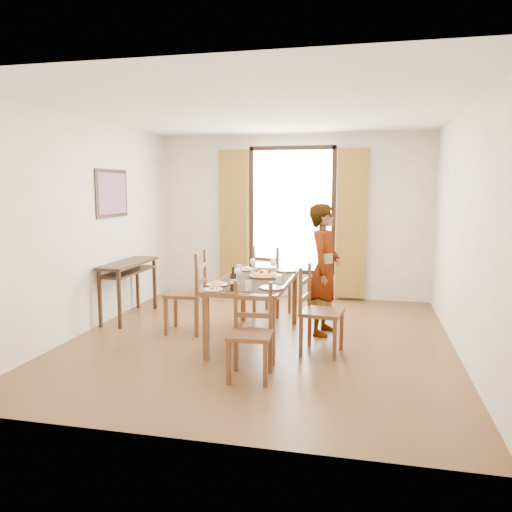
% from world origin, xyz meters
% --- Properties ---
extents(ground, '(5.00, 5.00, 0.00)m').
position_xyz_m(ground, '(0.00, 0.00, 0.00)').
color(ground, '#4C2717').
rests_on(ground, ground).
extents(room_shell, '(4.60, 5.10, 2.74)m').
position_xyz_m(room_shell, '(-0.00, 0.13, 1.54)').
color(room_shell, white).
rests_on(room_shell, ground).
extents(console_table, '(0.38, 1.20, 0.80)m').
position_xyz_m(console_table, '(-2.03, 0.60, 0.68)').
color(console_table, black).
rests_on(console_table, ground).
extents(dining_table, '(0.84, 1.75, 0.76)m').
position_xyz_m(dining_table, '(-0.06, -0.02, 0.69)').
color(dining_table, brown).
rests_on(dining_table, ground).
extents(chair_west, '(0.49, 0.49, 1.04)m').
position_xyz_m(chair_west, '(-0.96, 0.12, 0.48)').
color(chair_west, brown).
rests_on(chair_west, ground).
extents(chair_north, '(0.56, 0.56, 1.01)m').
position_xyz_m(chair_north, '(-0.11, 1.21, 0.47)').
color(chair_north, brown).
rests_on(chair_north, ground).
extents(chair_south, '(0.43, 0.43, 0.92)m').
position_xyz_m(chair_south, '(0.16, -1.22, 0.43)').
color(chair_south, brown).
rests_on(chair_south, ground).
extents(chair_east, '(0.49, 0.49, 0.98)m').
position_xyz_m(chair_east, '(0.73, -0.35, 0.46)').
color(chair_east, brown).
rests_on(chair_east, ground).
extents(man, '(0.72, 0.58, 1.63)m').
position_xyz_m(man, '(0.72, 0.42, 0.82)').
color(man, gray).
rests_on(man, ground).
extents(plate_sw, '(0.27, 0.27, 0.05)m').
position_xyz_m(plate_sw, '(-0.38, -0.55, 0.78)').
color(plate_sw, silver).
rests_on(plate_sw, dining_table).
extents(plate_se, '(0.27, 0.27, 0.05)m').
position_xyz_m(plate_se, '(0.25, -0.59, 0.78)').
color(plate_se, silver).
rests_on(plate_se, dining_table).
extents(plate_nw, '(0.27, 0.27, 0.05)m').
position_xyz_m(plate_nw, '(-0.31, 0.50, 0.78)').
color(plate_nw, silver).
rests_on(plate_nw, dining_table).
extents(plate_ne, '(0.27, 0.27, 0.05)m').
position_xyz_m(plate_ne, '(0.23, 0.54, 0.78)').
color(plate_ne, silver).
rests_on(plate_ne, dining_table).
extents(pasta_platter, '(0.40, 0.40, 0.10)m').
position_xyz_m(pasta_platter, '(0.03, 0.08, 0.81)').
color(pasta_platter, '#C14718').
rests_on(pasta_platter, dining_table).
extents(caprese_plate, '(0.20, 0.20, 0.04)m').
position_xyz_m(caprese_plate, '(-0.34, -0.80, 0.78)').
color(caprese_plate, silver).
rests_on(caprese_plate, dining_table).
extents(wine_glass_a, '(0.08, 0.08, 0.18)m').
position_xyz_m(wine_glass_a, '(-0.19, -0.40, 0.85)').
color(wine_glass_a, white).
rests_on(wine_glass_a, dining_table).
extents(wine_glass_b, '(0.08, 0.08, 0.18)m').
position_xyz_m(wine_glass_b, '(0.08, 0.37, 0.85)').
color(wine_glass_b, white).
rests_on(wine_glass_b, dining_table).
extents(wine_glass_c, '(0.08, 0.08, 0.18)m').
position_xyz_m(wine_glass_c, '(-0.18, 0.39, 0.85)').
color(wine_glass_c, white).
rests_on(wine_glass_c, dining_table).
extents(tumbler_a, '(0.07, 0.07, 0.10)m').
position_xyz_m(tumbler_a, '(0.27, -0.29, 0.81)').
color(tumbler_a, silver).
rests_on(tumbler_a, dining_table).
extents(tumbler_b, '(0.07, 0.07, 0.10)m').
position_xyz_m(tumbler_b, '(-0.35, 0.32, 0.81)').
color(tumbler_b, silver).
rests_on(tumbler_b, dining_table).
extents(tumbler_c, '(0.07, 0.07, 0.10)m').
position_xyz_m(tumbler_c, '(0.02, -0.74, 0.81)').
color(tumbler_c, silver).
rests_on(tumbler_c, dining_table).
extents(wine_bottle, '(0.07, 0.07, 0.25)m').
position_xyz_m(wine_bottle, '(-0.14, -0.76, 0.88)').
color(wine_bottle, black).
rests_on(wine_bottle, dining_table).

